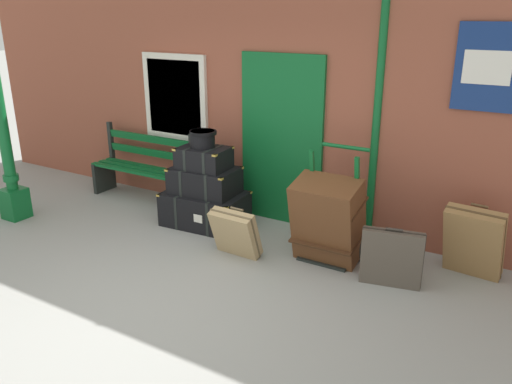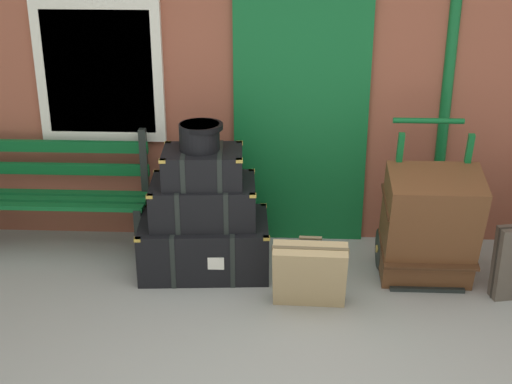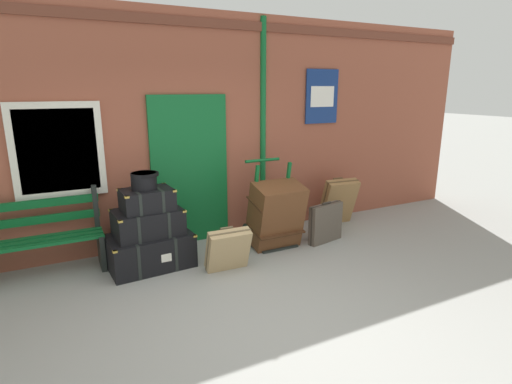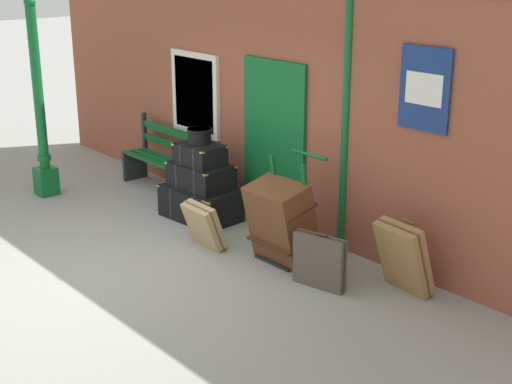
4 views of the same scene
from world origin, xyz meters
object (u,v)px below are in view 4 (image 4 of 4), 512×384
Objects in this scene: large_brown_trunk at (282,222)px; suitcase_umber at (204,225)px; steamer_trunk_middle at (201,176)px; platform_bench at (165,160)px; steamer_trunk_top at (200,154)px; suitcase_tan at (404,258)px; round_hatbox at (199,135)px; steamer_trunk_base at (201,203)px; porters_trolley at (293,235)px; suitcase_beige at (320,261)px; lamp_post at (41,124)px.

large_brown_trunk is 1.71× the size of suitcase_umber.
large_brown_trunk is at bearing -5.45° from steamer_trunk_middle.
steamer_trunk_middle is (1.31, -0.33, 0.14)m from platform_bench.
suitcase_tan is at bearing 4.56° from steamer_trunk_top.
round_hatbox reaches higher than suitcase_tan.
steamer_trunk_top reaches higher than suitcase_tan.
suitcase_umber is (0.81, -0.56, -0.59)m from steamer_trunk_top.
steamer_trunk_base is 1.10× the size of large_brown_trunk.
porters_trolley is (3.03, -0.32, -0.17)m from platform_bench.
suitcase_umber is at bearing -22.98° from platform_bench.
steamer_trunk_middle is 2.50m from suitcase_beige.
round_hatbox is 3.22m from suitcase_tan.
steamer_trunk_top is 1.82m from porters_trolley.
lamp_post is 5.57m from suitcase_tan.
platform_bench is at bearing 165.40° from steamer_trunk_base.
large_brown_trunk is 1.01m from suitcase_umber.
suitcase_tan reaches higher than suitcase_beige.
porters_trolley is at bearing 0.82° from steamer_trunk_base.
large_brown_trunk is (1.73, -0.16, -0.64)m from round_hatbox.
round_hatbox is (2.24, 1.10, 0.07)m from lamp_post.
steamer_trunk_middle is 1.05m from suitcase_umber.
lamp_post is at bearing -165.99° from suitcase_tan.
round_hatbox is (-0.01, 0.01, 0.91)m from steamer_trunk_base.
platform_bench is at bearing 56.51° from lamp_post.
lamp_post is 2.55m from steamer_trunk_middle.
suitcase_umber is at bearing -34.76° from steamer_trunk_top.
round_hatbox reaches higher than steamer_trunk_top.
platform_bench is 1.37m from steamer_trunk_base.
suitcase_umber is at bearing -35.09° from steamer_trunk_middle.
porters_trolley is at bearing 0.68° from steamer_trunk_top.
steamer_trunk_top is 1.05× the size of suitcase_beige.
large_brown_trunk reaches higher than suitcase_umber.
lamp_post is at bearing -153.90° from steamer_trunk_middle.
suitcase_beige is at bearing -139.89° from suitcase_tan.
suitcase_tan is at bearing 14.01° from lamp_post.
suitcase_umber is (-0.90, -0.59, 0.00)m from porters_trolley.
large_brown_trunk is at bearing -90.00° from porters_trolley.
platform_bench is 3.83m from suitcase_beige.
steamer_trunk_base is 1.66× the size of steamer_trunk_top.
lamp_post is at bearing -153.81° from round_hatbox.
steamer_trunk_base is at bearing -139.66° from steamer_trunk_top.
porters_trolley is 1.07m from suitcase_umber.
steamer_trunk_base is 3.19× the size of round_hatbox.
steamer_trunk_base is 0.37m from steamer_trunk_middle.
porters_trolley reaches higher than large_brown_trunk.
large_brown_trunk is at bearing 24.52° from suitcase_umber.
platform_bench is 2.51× the size of steamer_trunk_top.
suitcase_tan is (2.30, 0.81, 0.11)m from suitcase_umber.
porters_trolley is (1.72, 0.02, -0.60)m from steamer_trunk_top.
suitcase_beige is 1.09× the size of suitcase_umber.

